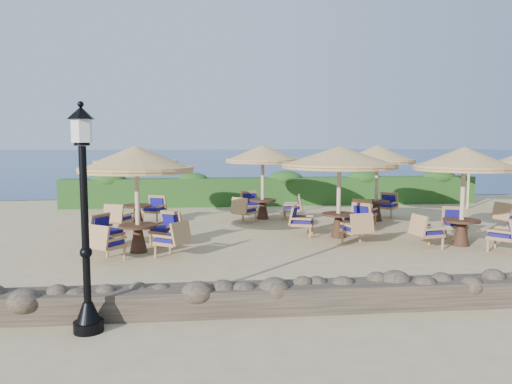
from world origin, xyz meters
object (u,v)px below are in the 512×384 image
at_px(cafe_set_2, 464,176).
at_px(cafe_set_4, 263,167).
at_px(cafe_set_0, 137,180).
at_px(cafe_set_1, 339,168).
at_px(extra_parasol, 470,156).
at_px(cafe_set_3, 136,166).
at_px(lamp_post, 85,229).
at_px(cafe_set_5, 377,165).

xyz_separation_m(cafe_set_2, cafe_set_4, (-4.77, 5.07, 0.01)).
bearing_deg(cafe_set_0, cafe_set_2, -0.72).
bearing_deg(cafe_set_1, cafe_set_4, 116.26).
bearing_deg(cafe_set_1, extra_parasol, 37.65).
relative_size(cafe_set_0, cafe_set_2, 1.04).
xyz_separation_m(cafe_set_0, cafe_set_1, (5.56, 1.35, 0.18)).
relative_size(cafe_set_0, cafe_set_3, 1.01).
distance_m(cafe_set_2, cafe_set_3, 9.89).
bearing_deg(lamp_post, cafe_set_5, 50.48).
distance_m(cafe_set_3, cafe_set_5, 8.20).
bearing_deg(extra_parasol, cafe_set_4, -168.65).
height_order(cafe_set_0, cafe_set_1, same).
bearing_deg(extra_parasol, cafe_set_1, -142.35).
bearing_deg(cafe_set_0, cafe_set_5, 28.24).
height_order(cafe_set_1, cafe_set_5, same).
xyz_separation_m(cafe_set_4, cafe_set_5, (3.91, -0.84, 0.09)).
bearing_deg(cafe_set_0, cafe_set_4, 52.78).
bearing_deg(cafe_set_4, cafe_set_1, -63.74).
relative_size(lamp_post, cafe_set_3, 1.17).
bearing_deg(cafe_set_5, extra_parasol, 28.21).
distance_m(cafe_set_1, cafe_set_2, 3.32).
bearing_deg(cafe_set_4, extra_parasol, 11.35).
bearing_deg(cafe_set_3, extra_parasol, 12.34).
bearing_deg(extra_parasol, cafe_set_3, -167.66).
bearing_deg(lamp_post, cafe_set_4, 69.41).
bearing_deg(cafe_set_0, extra_parasol, 28.23).
bearing_deg(lamp_post, cafe_set_1, 49.63).
bearing_deg(cafe_set_1, cafe_set_0, -166.37).
distance_m(extra_parasol, cafe_set_4, 8.93).
bearing_deg(extra_parasol, lamp_post, -136.40).
xyz_separation_m(cafe_set_1, cafe_set_5, (2.12, 2.78, -0.04)).
bearing_deg(cafe_set_2, cafe_set_5, 101.47).
distance_m(cafe_set_0, cafe_set_5, 8.72).
xyz_separation_m(cafe_set_3, cafe_set_5, (8.19, 0.25, -0.02)).
height_order(lamp_post, cafe_set_1, lamp_post).
height_order(cafe_set_1, cafe_set_2, same).
xyz_separation_m(cafe_set_0, cafe_set_5, (7.68, 4.12, 0.13)).
height_order(cafe_set_1, cafe_set_4, same).
xyz_separation_m(extra_parasol, cafe_set_3, (-13.04, -2.85, -0.17)).
xyz_separation_m(cafe_set_3, cafe_set_4, (4.28, 1.10, -0.12)).
bearing_deg(cafe_set_3, cafe_set_1, -22.57).
height_order(lamp_post, cafe_set_2, lamp_post).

